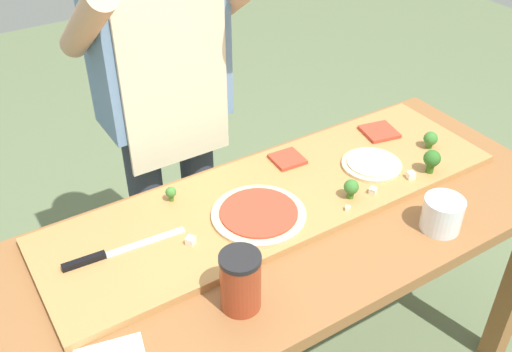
# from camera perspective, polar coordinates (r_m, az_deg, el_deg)

# --- Properties ---
(prep_table) EXTENTS (1.68, 0.69, 0.80)m
(prep_table) POSITION_cam_1_polar(r_m,az_deg,el_deg) (1.70, 2.80, -7.70)
(prep_table) COLOR brown
(prep_table) RESTS_ON ground
(cutting_board) EXTENTS (1.38, 0.41, 0.02)m
(cutting_board) POSITION_cam_1_polar(r_m,az_deg,el_deg) (1.70, 2.06, -2.05)
(cutting_board) COLOR #B27F47
(cutting_board) RESTS_ON prep_table
(chefs_knife) EXTENTS (0.32, 0.04, 0.02)m
(chefs_knife) POSITION_cam_1_polar(r_m,az_deg,el_deg) (1.53, -14.34, -7.42)
(chefs_knife) COLOR #B7BABF
(chefs_knife) RESTS_ON cutting_board
(pizza_whole_tomato_red) EXTENTS (0.26, 0.26, 0.02)m
(pizza_whole_tomato_red) POSITION_cam_1_polar(r_m,az_deg,el_deg) (1.60, 0.27, -3.74)
(pizza_whole_tomato_red) COLOR beige
(pizza_whole_tomato_red) RESTS_ON cutting_board
(pizza_whole_cheese_artichoke) EXTENTS (0.19, 0.19, 0.02)m
(pizza_whole_cheese_artichoke) POSITION_cam_1_polar(r_m,az_deg,el_deg) (1.83, 11.28, 1.15)
(pizza_whole_cheese_artichoke) COLOR beige
(pizza_whole_cheese_artichoke) RESTS_ON cutting_board
(pizza_slice_far_left) EXTENTS (0.10, 0.10, 0.01)m
(pizza_slice_far_left) POSITION_cam_1_polar(r_m,az_deg,el_deg) (1.82, 3.10, 1.67)
(pizza_slice_far_left) COLOR #BC3D28
(pizza_slice_far_left) RESTS_ON cutting_board
(pizza_slice_far_right) EXTENTS (0.13, 0.13, 0.01)m
(pizza_slice_far_right) POSITION_cam_1_polar(r_m,az_deg,el_deg) (2.00, 12.01, 4.27)
(pizza_slice_far_right) COLOR #BC3D28
(pizza_slice_far_right) RESTS_ON cutting_board
(broccoli_floret_center_right) EXTENTS (0.03, 0.03, 0.05)m
(broccoli_floret_center_right) POSITION_cam_1_polar(r_m,az_deg,el_deg) (1.66, -8.34, -1.62)
(broccoli_floret_center_right) COLOR #487A23
(broccoli_floret_center_right) RESTS_ON cutting_board
(broccoli_floret_front_mid) EXTENTS (0.04, 0.04, 0.06)m
(broccoli_floret_front_mid) POSITION_cam_1_polar(r_m,az_deg,el_deg) (1.67, 9.33, -1.13)
(broccoli_floret_front_mid) COLOR #3F7220
(broccoli_floret_front_mid) RESTS_ON cutting_board
(broccoli_floret_back_mid) EXTENTS (0.05, 0.05, 0.08)m
(broccoli_floret_back_mid) POSITION_cam_1_polar(r_m,az_deg,el_deg) (1.83, 16.88, 1.57)
(broccoli_floret_back_mid) COLOR #366618
(broccoli_floret_back_mid) RESTS_ON cutting_board
(broccoli_floret_back_right) EXTENTS (0.05, 0.05, 0.06)m
(broccoli_floret_back_right) POSITION_cam_1_polar(r_m,az_deg,el_deg) (1.95, 16.75, 3.50)
(broccoli_floret_back_right) COLOR #3F7220
(broccoli_floret_back_right) RESTS_ON cutting_board
(cheese_crumble_a) EXTENTS (0.03, 0.03, 0.02)m
(cheese_crumble_a) POSITION_cam_1_polar(r_m,az_deg,el_deg) (1.72, 11.40, -1.44)
(cheese_crumble_a) COLOR silver
(cheese_crumble_a) RESTS_ON cutting_board
(cheese_crumble_b) EXTENTS (0.03, 0.03, 0.02)m
(cheese_crumble_b) POSITION_cam_1_polar(r_m,az_deg,el_deg) (1.52, -6.44, -6.34)
(cheese_crumble_b) COLOR white
(cheese_crumble_b) RESTS_ON cutting_board
(cheese_crumble_c) EXTENTS (0.02, 0.02, 0.01)m
(cheese_crumble_c) POSITION_cam_1_polar(r_m,az_deg,el_deg) (1.64, 8.99, -3.17)
(cheese_crumble_c) COLOR white
(cheese_crumble_c) RESTS_ON cutting_board
(cheese_crumble_d) EXTENTS (0.03, 0.03, 0.02)m
(cheese_crumble_d) POSITION_cam_1_polar(r_m,az_deg,el_deg) (1.80, 14.96, 0.06)
(cheese_crumble_d) COLOR white
(cheese_crumble_d) RESTS_ON cutting_board
(flour_cup) EXTENTS (0.11, 0.11, 0.10)m
(flour_cup) POSITION_cam_1_polar(r_m,az_deg,el_deg) (1.66, 17.77, -3.73)
(flour_cup) COLOR white
(flour_cup) RESTS_ON prep_table
(sauce_jar) EXTENTS (0.10, 0.10, 0.15)m
(sauce_jar) POSITION_cam_1_polar(r_m,az_deg,el_deg) (1.35, -1.54, -10.29)
(sauce_jar) COLOR #99381E
(sauce_jar) RESTS_ON prep_table
(cook_center) EXTENTS (0.54, 0.39, 1.67)m
(cook_center) POSITION_cam_1_polar(r_m,az_deg,el_deg) (1.87, -9.03, 8.31)
(cook_center) COLOR #333847
(cook_center) RESTS_ON ground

